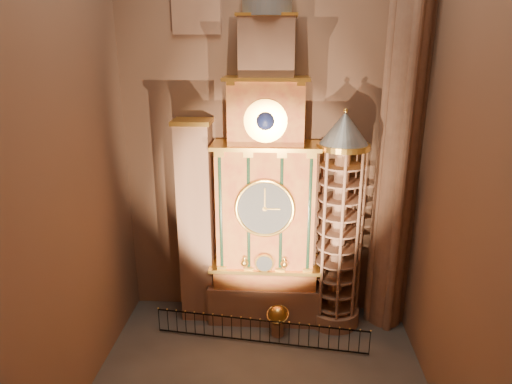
# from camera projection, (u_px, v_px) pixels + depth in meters

# --- Properties ---
(floor) EXTENTS (14.00, 14.00, 0.00)m
(floor) POSITION_uv_depth(u_px,v_px,m) (260.00, 382.00, 19.05)
(floor) COLOR #383330
(floor) RESTS_ON ground
(wall_back) EXTENTS (22.00, 0.00, 22.00)m
(wall_back) POSITION_uv_depth(u_px,v_px,m) (267.00, 100.00, 21.38)
(wall_back) COLOR brown
(wall_back) RESTS_ON floor
(wall_left) EXTENTS (0.00, 22.00, 22.00)m
(wall_left) POSITION_uv_depth(u_px,v_px,m) (63.00, 118.00, 16.08)
(wall_left) COLOR brown
(wall_left) RESTS_ON floor
(wall_right) EXTENTS (0.00, 22.00, 22.00)m
(wall_right) POSITION_uv_depth(u_px,v_px,m) (469.00, 122.00, 15.27)
(wall_right) COLOR brown
(wall_right) RESTS_ON floor
(astronomical_clock) EXTENTS (5.60, 2.41, 16.70)m
(astronomical_clock) POSITION_uv_depth(u_px,v_px,m) (266.00, 194.00, 21.72)
(astronomical_clock) COLOR #8C634C
(astronomical_clock) RESTS_ON floor
(portrait_tower) EXTENTS (1.80, 1.60, 10.20)m
(portrait_tower) POSITION_uv_depth(u_px,v_px,m) (197.00, 222.00, 22.40)
(portrait_tower) COLOR #8C634C
(portrait_tower) RESTS_ON floor
(stair_turret) EXTENTS (2.50, 2.50, 10.80)m
(stair_turret) POSITION_uv_depth(u_px,v_px,m) (339.00, 225.00, 21.70)
(stair_turret) COLOR #8C634C
(stair_turret) RESTS_ON floor
(gothic_pier) EXTENTS (2.04, 2.04, 22.00)m
(gothic_pier) POSITION_uv_depth(u_px,v_px,m) (405.00, 103.00, 20.07)
(gothic_pier) COLOR #8C634C
(gothic_pier) RESTS_ON floor
(celestial_globe) EXTENTS (1.30, 1.26, 1.58)m
(celestial_globe) POSITION_uv_depth(u_px,v_px,m) (278.00, 318.00, 21.94)
(celestial_globe) COLOR #8C634C
(celestial_globe) RESTS_ON floor
(iron_railing) EXTENTS (9.95, 1.29, 1.22)m
(iron_railing) POSITION_uv_depth(u_px,v_px,m) (260.00, 331.00, 21.36)
(iron_railing) COLOR black
(iron_railing) RESTS_ON floor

